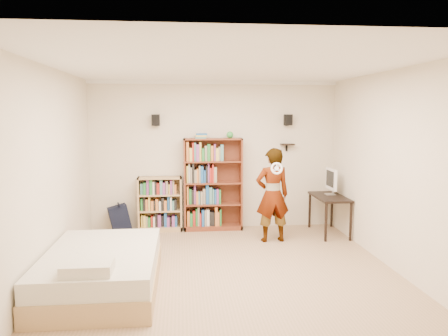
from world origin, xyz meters
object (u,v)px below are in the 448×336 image
at_px(daybed, 102,265).
at_px(person, 272,195).
at_px(low_bookshelf, 160,204).
at_px(tall_bookshelf, 213,184).
at_px(computer_desk, 329,215).

bearing_deg(daybed, person, 36.02).
relative_size(low_bookshelf, person, 0.63).
height_order(tall_bookshelf, low_bookshelf, tall_bookshelf).
distance_m(tall_bookshelf, person, 1.25).
bearing_deg(computer_desk, person, -162.44).
xyz_separation_m(low_bookshelf, daybed, (-0.58, -2.64, -0.19)).
relative_size(computer_desk, person, 0.64).
relative_size(tall_bookshelf, daybed, 0.83).
relative_size(computer_desk, daybed, 0.49).
distance_m(tall_bookshelf, low_bookshelf, 1.02).
bearing_deg(person, tall_bookshelf, -48.36).
bearing_deg(daybed, computer_desk, 30.98).
bearing_deg(tall_bookshelf, computer_desk, -13.91).
xyz_separation_m(low_bookshelf, computer_desk, (2.98, -0.51, -0.15)).
bearing_deg(computer_desk, tall_bookshelf, 166.09).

